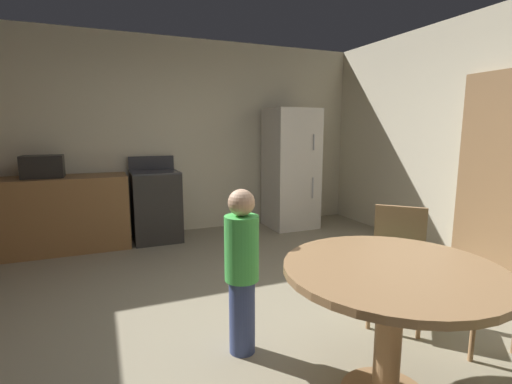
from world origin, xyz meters
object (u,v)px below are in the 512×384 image
at_px(microwave, 43,167).
at_px(person_child, 242,268).
at_px(dining_table, 391,296).
at_px(oven_range, 156,205).
at_px(refrigerator, 291,169).
at_px(chair_northeast, 398,257).

height_order(microwave, person_child, microwave).
relative_size(dining_table, person_child, 1.03).
xyz_separation_m(dining_table, person_child, (-0.56, 0.72, -0.02)).
xyz_separation_m(oven_range, person_child, (0.15, -2.84, 0.11)).
bearing_deg(microwave, dining_table, -60.97).
relative_size(microwave, person_child, 0.40).
relative_size(refrigerator, dining_table, 1.57).
xyz_separation_m(refrigerator, person_child, (-1.83, -2.78, -0.30)).
relative_size(microwave, dining_table, 0.39).
distance_m(microwave, person_child, 3.20).
distance_m(oven_range, chair_northeast, 3.20).
relative_size(refrigerator, microwave, 4.00).
height_order(oven_range, refrigerator, refrigerator).
distance_m(refrigerator, microwave, 3.25).
height_order(oven_range, microwave, microwave).
distance_m(refrigerator, person_child, 3.34).
bearing_deg(oven_range, microwave, -179.84).
bearing_deg(refrigerator, oven_range, 178.44).
bearing_deg(microwave, person_child, -63.47).
xyz_separation_m(refrigerator, dining_table, (-1.27, -3.50, -0.28)).
bearing_deg(chair_northeast, refrigerator, -145.92).
xyz_separation_m(oven_range, chair_northeast, (1.39, -2.88, 0.03)).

